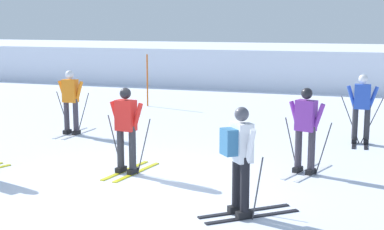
# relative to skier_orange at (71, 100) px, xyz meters

# --- Properties ---
(ground_plane) EXTENTS (120.00, 120.00, 0.00)m
(ground_plane) POSITION_rel_skier_orange_xyz_m (3.54, -3.73, -0.92)
(ground_plane) COLOR silver
(far_snow_ridge) EXTENTS (80.00, 8.43, 1.74)m
(far_snow_ridge) POSITION_rel_skier_orange_xyz_m (3.54, 14.82, -0.05)
(far_snow_ridge) COLOR silver
(far_snow_ridge) RESTS_ON ground
(skier_orange) EXTENTS (1.00, 1.61, 1.71)m
(skier_orange) POSITION_rel_skier_orange_xyz_m (0.00, 0.00, 0.00)
(skier_orange) COLOR silver
(skier_orange) RESTS_ON ground
(skier_purple) EXTENTS (0.96, 1.63, 1.71)m
(skier_purple) POSITION_rel_skier_orange_xyz_m (6.35, -1.93, -0.00)
(skier_purple) COLOR silver
(skier_purple) RESTS_ON ground
(skier_red) EXTENTS (1.00, 1.64, 1.71)m
(skier_red) POSITION_rel_skier_orange_xyz_m (3.02, -3.02, 0.00)
(skier_red) COLOR gold
(skier_red) RESTS_ON ground
(skier_white) EXTENTS (1.45, 1.32, 1.71)m
(skier_white) POSITION_rel_skier_orange_xyz_m (5.69, -4.68, 0.04)
(skier_white) COLOR black
(skier_white) RESTS_ON ground
(skier_blue) EXTENTS (1.00, 1.61, 1.71)m
(skier_blue) POSITION_rel_skier_orange_xyz_m (7.30, 1.25, -0.00)
(skier_blue) COLOR black
(skier_blue) RESTS_ON ground
(trail_marker_pole) EXTENTS (0.05, 0.05, 1.83)m
(trail_marker_pole) POSITION_rel_skier_orange_xyz_m (-0.03, 5.22, -0.00)
(trail_marker_pole) COLOR #C65614
(trail_marker_pole) RESTS_ON ground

